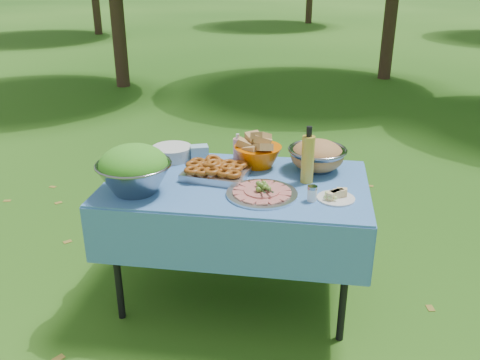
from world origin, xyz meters
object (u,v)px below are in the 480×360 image
oil_bottle (308,155)px  charcuterie_platter (262,187)px  pasta_bowl_steel (317,155)px  plate_stack (172,153)px  bread_bowl (258,151)px  salad_bowl (134,169)px  picnic_table (236,240)px

oil_bottle → charcuterie_platter: bearing=-137.0°
pasta_bowl_steel → plate_stack: bearing=177.0°
pasta_bowl_steel → charcuterie_platter: pasta_bowl_steel is taller
charcuterie_platter → bread_bowl: bearing=99.8°
salad_bowl → bread_bowl: bearing=38.3°
salad_bowl → pasta_bowl_steel: 1.06m
pasta_bowl_steel → charcuterie_platter: (-0.28, -0.41, -0.05)m
salad_bowl → plate_stack: 0.53m
picnic_table → oil_bottle: bearing=7.8°
salad_bowl → oil_bottle: (0.90, 0.27, 0.03)m
bread_bowl → picnic_table: bearing=-109.8°
picnic_table → bread_bowl: bearing=70.2°
plate_stack → oil_bottle: size_ratio=0.77×
pasta_bowl_steel → oil_bottle: bearing=-104.8°
salad_bowl → oil_bottle: bearing=16.9°
bread_bowl → oil_bottle: (0.30, -0.20, 0.07)m
picnic_table → bread_bowl: bread_bowl is taller
pasta_bowl_steel → charcuterie_platter: 0.50m
bread_bowl → charcuterie_platter: bearing=-80.2°
plate_stack → pasta_bowl_steel: pasta_bowl_steel is taller
bread_bowl → pasta_bowl_steel: bread_bowl is taller
salad_bowl → pasta_bowl_steel: salad_bowl is taller
pasta_bowl_steel → oil_bottle: size_ratio=1.06×
oil_bottle → salad_bowl: bearing=-163.1°
bread_bowl → pasta_bowl_steel: bearing=-0.7°
salad_bowl → oil_bottle: 0.94m
plate_stack → oil_bottle: oil_bottle is taller
picnic_table → charcuterie_platter: (0.16, -0.16, 0.42)m
bread_bowl → pasta_bowl_steel: (0.35, -0.00, -0.00)m
picnic_table → pasta_bowl_steel: bearing=29.4°
plate_stack → charcuterie_platter: bearing=-36.5°
salad_bowl → charcuterie_platter: size_ratio=1.05×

